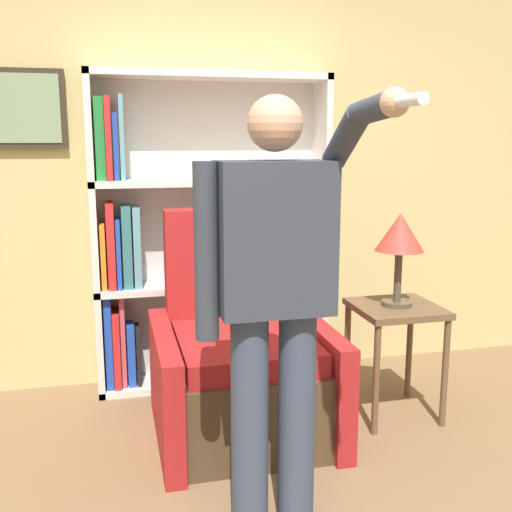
{
  "coord_description": "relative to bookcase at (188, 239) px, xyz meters",
  "views": [
    {
      "loc": [
        -0.71,
        -1.81,
        1.56
      ],
      "look_at": [
        -0.1,
        0.73,
        1.05
      ],
      "focal_mm": 42.0,
      "sensor_mm": 36.0,
      "label": 1
    }
  ],
  "objects": [
    {
      "name": "table_lamp",
      "position": [
        1.07,
        -0.74,
        0.09
      ],
      "size": [
        0.27,
        0.27,
        0.52
      ],
      "color": "#4C4233",
      "rests_on": "side_table"
    },
    {
      "name": "side_table",
      "position": [
        1.07,
        -0.74,
        -0.41
      ],
      "size": [
        0.46,
        0.46,
        0.65
      ],
      "color": "brown",
      "rests_on": "ground_plane"
    },
    {
      "name": "bookcase",
      "position": [
        0.0,
        0.0,
        0.0
      ],
      "size": [
        1.47,
        0.28,
        1.95
      ],
      "color": "silver",
      "rests_on": "ground_plane"
    },
    {
      "name": "armchair",
      "position": [
        0.18,
        -0.69,
        -0.59
      ],
      "size": [
        0.92,
        0.94,
        1.17
      ],
      "color": "#4C3823",
      "rests_on": "ground_plane"
    },
    {
      "name": "wall_back",
      "position": [
        0.25,
        0.16,
        0.46
      ],
      "size": [
        8.0,
        0.11,
        2.8
      ],
      "color": "tan",
      "rests_on": "ground_plane"
    },
    {
      "name": "person_standing",
      "position": [
        0.14,
        -1.55,
        0.04
      ],
      "size": [
        0.58,
        0.78,
        1.72
      ],
      "color": "#384256",
      "rests_on": "ground_plane"
    }
  ]
}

